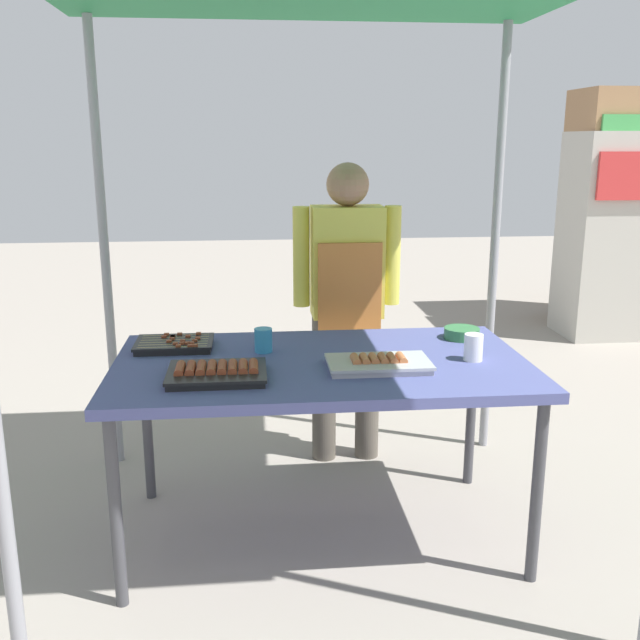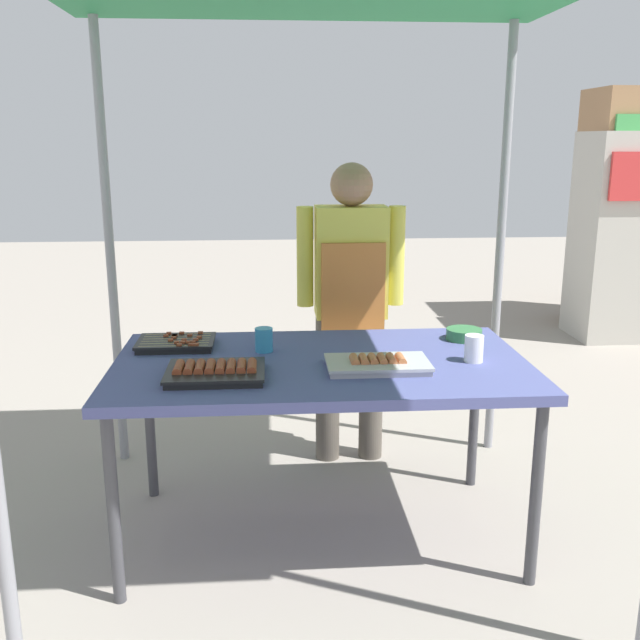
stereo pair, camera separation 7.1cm
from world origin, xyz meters
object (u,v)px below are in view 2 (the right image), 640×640
object	(u,v)px
tray_grilled_sausages	(378,364)
drink_cup_by_wok	(474,348)
tray_pork_links	(216,372)
condiment_bowl	(464,334)
drink_cup_near_edge	(264,340)
stall_table	(321,373)
tray_meat_skewers	(177,343)
neighbor_stall_left	(635,208)
vendor_woman	(351,292)

from	to	relation	value
tray_grilled_sausages	drink_cup_by_wok	distance (m)	0.39
tray_grilled_sausages	tray_pork_links	bearing A→B (deg)	-174.80
condiment_bowl	drink_cup_near_edge	distance (m)	0.86
condiment_bowl	tray_grilled_sausages	bearing A→B (deg)	-138.85
stall_table	condiment_bowl	xyz separation A→B (m)	(0.63, 0.26, 0.08)
stall_table	tray_grilled_sausages	size ratio (longest dim) A/B	4.16
drink_cup_near_edge	drink_cup_by_wok	bearing A→B (deg)	-13.57
stall_table	tray_meat_skewers	bearing A→B (deg)	158.57
neighbor_stall_left	condiment_bowl	bearing A→B (deg)	-126.90
stall_table	drink_cup_near_edge	world-z (taller)	drink_cup_near_edge
tray_grilled_sausages	condiment_bowl	bearing A→B (deg)	41.15
tray_meat_skewers	tray_grilled_sausages	bearing A→B (deg)	-23.87
drink_cup_near_edge	neighbor_stall_left	xyz separation A→B (m)	(3.21, 3.25, 0.21)
tray_meat_skewers	tray_pork_links	bearing A→B (deg)	-64.93
drink_cup_near_edge	drink_cup_by_wok	distance (m)	0.83
tray_meat_skewers	tray_pork_links	world-z (taller)	tray_pork_links
tray_grilled_sausages	tray_pork_links	world-z (taller)	tray_pork_links
tray_grilled_sausages	drink_cup_near_edge	world-z (taller)	drink_cup_near_edge
drink_cup_near_edge	vendor_woman	world-z (taller)	vendor_woman
tray_grilled_sausages	drink_cup_near_edge	distance (m)	0.50
tray_meat_skewers	drink_cup_near_edge	distance (m)	0.37
tray_meat_skewers	drink_cup_by_wok	world-z (taller)	drink_cup_by_wok
tray_meat_skewers	tray_pork_links	xyz separation A→B (m)	(0.19, -0.40, 0.00)
drink_cup_by_wok	vendor_woman	world-z (taller)	vendor_woman
drink_cup_by_wok	tray_pork_links	bearing A→B (deg)	-173.05
tray_grilled_sausages	drink_cup_near_edge	bearing A→B (deg)	148.47
tray_grilled_sausages	neighbor_stall_left	xyz separation A→B (m)	(2.79, 3.51, 0.24)
drink_cup_by_wok	neighbor_stall_left	xyz separation A→B (m)	(2.40, 3.45, 0.20)
drink_cup_by_wok	neighbor_stall_left	size ratio (longest dim) A/B	0.05
tray_pork_links	drink_cup_near_edge	distance (m)	0.36
stall_table	drink_cup_near_edge	distance (m)	0.28
tray_meat_skewers	neighbor_stall_left	bearing A→B (deg)	41.56
tray_pork_links	drink_cup_near_edge	bearing A→B (deg)	61.15
tray_grilled_sausages	neighbor_stall_left	world-z (taller)	neighbor_stall_left
tray_meat_skewers	condiment_bowl	world-z (taller)	condiment_bowl
stall_table	neighbor_stall_left	world-z (taller)	neighbor_stall_left
tray_pork_links	neighbor_stall_left	xyz separation A→B (m)	(3.38, 3.57, 0.23)
tray_grilled_sausages	drink_cup_by_wok	xyz separation A→B (m)	(0.38, 0.07, 0.03)
tray_grilled_sausages	drink_cup_by_wok	size ratio (longest dim) A/B	3.67
stall_table	neighbor_stall_left	xyz separation A→B (m)	(2.99, 3.39, 0.31)
stall_table	condiment_bowl	world-z (taller)	condiment_bowl
vendor_woman	neighbor_stall_left	distance (m)	3.86
tray_grilled_sausages	vendor_woman	bearing A→B (deg)	90.36
neighbor_stall_left	tray_grilled_sausages	bearing A→B (deg)	-128.41
tray_pork_links	drink_cup_near_edge	xyz separation A→B (m)	(0.17, 0.31, 0.03)
vendor_woman	condiment_bowl	bearing A→B (deg)	132.80
stall_table	vendor_woman	bearing A→B (deg)	74.82
condiment_bowl	vendor_woman	distance (m)	0.65
stall_table	drink_cup_by_wok	size ratio (longest dim) A/B	15.26
tray_meat_skewers	tray_pork_links	size ratio (longest dim) A/B	0.89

